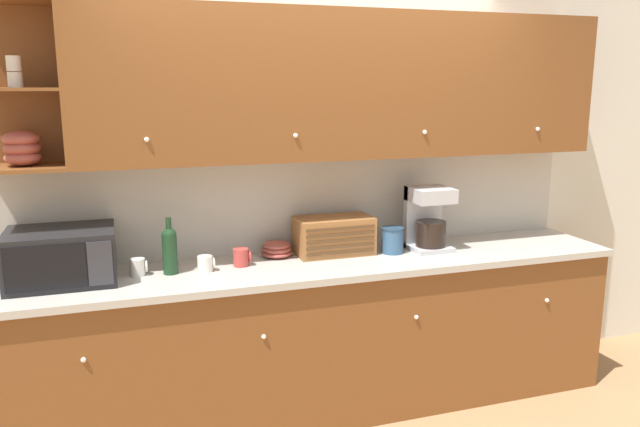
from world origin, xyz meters
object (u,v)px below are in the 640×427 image
(coffee_maker, at_px, (428,218))
(microwave, at_px, (61,256))
(mug_blue_second, at_px, (138,267))
(mug, at_px, (206,264))
(wine_bottle, at_px, (170,248))
(mug_patterned_third, at_px, (241,257))
(storage_canister, at_px, (392,240))
(bowl_stack_on_counter, at_px, (277,249))
(bread_box, at_px, (334,236))

(coffee_maker, bearing_deg, microwave, 179.98)
(mug_blue_second, relative_size, mug, 0.99)
(mug_blue_second, xyz_separation_m, wine_bottle, (0.17, -0.02, 0.09))
(mug_patterned_third, height_order, storage_canister, storage_canister)
(microwave, height_order, coffee_maker, coffee_maker)
(mug, xyz_separation_m, bowl_stack_on_counter, (0.45, 0.17, 0.00))
(wine_bottle, relative_size, coffee_maker, 0.80)
(mug_blue_second, distance_m, mug, 0.36)
(mug, distance_m, coffee_maker, 1.40)
(microwave, height_order, bowl_stack_on_counter, microwave)
(mug_blue_second, xyz_separation_m, mug_patterned_third, (0.57, 0.00, 0.00))
(mug, bearing_deg, bread_box, 8.66)
(wine_bottle, relative_size, mug, 3.31)
(microwave, relative_size, mug_patterned_third, 5.28)
(microwave, bearing_deg, mug, -3.40)
(wine_bottle, distance_m, mug_patterned_third, 0.41)
(bowl_stack_on_counter, distance_m, bread_box, 0.36)
(bread_box, bearing_deg, microwave, -177.10)
(microwave, bearing_deg, mug_blue_second, -0.67)
(bread_box, height_order, coffee_maker, coffee_maker)
(mug_blue_second, bearing_deg, bowl_stack_on_counter, 9.21)
(mug_blue_second, xyz_separation_m, bread_box, (1.15, 0.08, 0.07))
(mug_blue_second, distance_m, storage_canister, 1.50)
(microwave, height_order, mug, microwave)
(mug, relative_size, bread_box, 0.21)
(bowl_stack_on_counter, distance_m, coffee_maker, 0.96)
(mug_patterned_third, distance_m, bowl_stack_on_counter, 0.27)
(microwave, bearing_deg, wine_bottle, -2.36)
(mug, relative_size, bowl_stack_on_counter, 0.50)
(coffee_maker, bearing_deg, mug_patterned_third, -179.95)
(wine_bottle, bearing_deg, bread_box, 5.82)
(mug_patterned_third, height_order, bread_box, bread_box)
(wine_bottle, bearing_deg, bowl_stack_on_counter, 13.16)
(bowl_stack_on_counter, height_order, storage_canister, storage_canister)
(microwave, bearing_deg, coffee_maker, -0.02)
(mug_blue_second, relative_size, coffee_maker, 0.24)
(mug_blue_second, bearing_deg, storage_canister, -0.39)
(bread_box, bearing_deg, coffee_maker, -7.50)
(mug_patterned_third, bearing_deg, wine_bottle, -176.99)
(storage_canister, bearing_deg, mug_patterned_third, 179.20)
(mug, relative_size, mug_patterned_third, 0.93)
(bowl_stack_on_counter, bearing_deg, mug_patterned_third, -151.88)
(mug, relative_size, coffee_maker, 0.24)
(microwave, relative_size, mug_blue_second, 5.71)
(microwave, xyz_separation_m, bowl_stack_on_counter, (1.18, 0.13, -0.10))
(microwave, height_order, mug_patterned_third, microwave)
(mug_patterned_third, relative_size, storage_canister, 0.64)
(mug, distance_m, bread_box, 0.81)
(mug_blue_second, relative_size, storage_canister, 0.59)
(storage_canister, distance_m, coffee_maker, 0.27)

